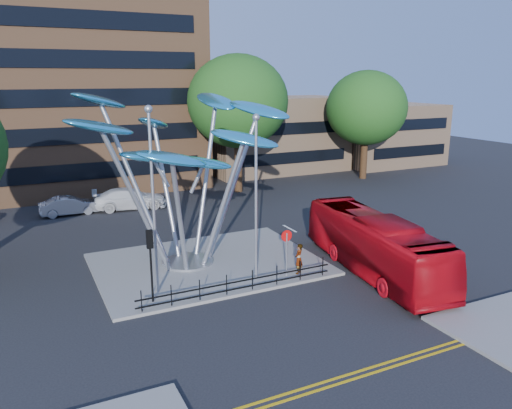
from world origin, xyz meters
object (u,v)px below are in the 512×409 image
traffic_light_island (150,251)px  pedestrian (299,259)px  tree_far (366,108)px  red_bus (374,244)px  parked_car_right (130,199)px  street_lamp_left (152,185)px  no_entry_sign_island (287,245)px  leaf_sculpture (181,141)px  parked_car_mid (70,206)px  street_lamp_right (256,183)px  tree_right (238,102)px

traffic_light_island → pedestrian: (7.73, 0.00, -1.66)m
tree_far → red_bus: bearing=-126.6°
red_bus → parked_car_right: red_bus is taller
street_lamp_left → pedestrian: size_ratio=5.46×
tree_far → no_entry_sign_island: (-20.00, -19.48, -5.29)m
tree_far → leaf_sculpture: size_ratio=0.85×
pedestrian → parked_car_mid: 20.23m
tree_far → street_lamp_left: tree_far is taller
leaf_sculpture → traffic_light_island: size_ratio=3.71×
street_lamp_left → parked_car_mid: 17.67m
tree_far → parked_car_mid: (-28.68, -1.60, -6.40)m
street_lamp_left → traffic_light_island: (-0.50, -1.00, -2.74)m
leaf_sculpture → street_lamp_left: leaf_sculpture is taller
street_lamp_right → traffic_light_island: 6.05m
tree_right → traffic_light_island: (-13.00, -19.50, -5.42)m
tree_far → traffic_light_island: size_ratio=3.16×
tree_far → no_entry_sign_island: tree_far is taller
red_bus → traffic_light_island: bearing=-178.3°
parked_car_mid → tree_far: bearing=-87.7°
tree_far → traffic_light_island: 33.61m
tree_right → pedestrian: bearing=-105.1°
street_lamp_left → red_bus: 11.95m
street_lamp_left → no_entry_sign_island: 7.47m
leaf_sculpture → street_lamp_right: leaf_sculpture is taller
street_lamp_left → no_entry_sign_island: (6.50, -0.98, -3.54)m
red_bus → tree_far: bearing=61.4°
street_lamp_left → parked_car_right: size_ratio=1.56×
traffic_light_island → tree_right: bearing=56.3°
pedestrian → parked_car_mid: pedestrian is taller
red_bus → pedestrian: red_bus is taller
traffic_light_island → parked_car_right: 18.02m
street_lamp_right → parked_car_mid: size_ratio=1.93×
street_lamp_right → pedestrian: street_lamp_right is taller
traffic_light_island → parked_car_right: (2.82, 17.70, -1.80)m
street_lamp_left → tree_far: bearing=34.9°
red_bus → no_entry_sign_island: bearing=172.4°
no_entry_sign_island → street_lamp_left: bearing=171.4°
leaf_sculpture → street_lamp_left: (-2.43, -3.18, -1.52)m
red_bus → pedestrian: bearing=169.9°
leaf_sculpture → no_entry_sign_island: leaf_sculpture is taller
tree_right → traffic_light_island: bearing=-123.7°
no_entry_sign_island → parked_car_right: size_ratio=0.43×
street_lamp_left → parked_car_right: 17.46m
tree_right → tree_far: (14.00, 0.00, -0.93)m
leaf_sculpture → red_bus: 11.54m
tree_right → parked_car_right: size_ratio=2.14×
street_lamp_left → traffic_light_island: size_ratio=2.57×
tree_right → parked_car_right: tree_right is taller
street_lamp_right → no_entry_sign_island: street_lamp_right is taller
tree_right → traffic_light_island: tree_right is taller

